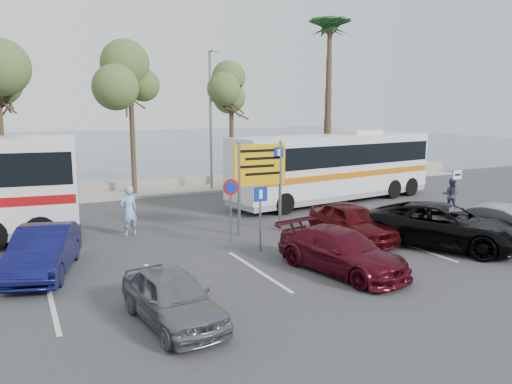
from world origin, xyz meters
name	(u,v)px	position (x,y,z in m)	size (l,w,h in m)	color
ground	(276,257)	(0.00, 0.00, 0.00)	(120.00, 120.00, 0.00)	#333336
kerb_strip	(161,192)	(0.00, 14.00, 0.07)	(44.00, 2.40, 0.15)	#9A998C
seawall	(152,184)	(0.00, 16.00, 0.30)	(48.00, 0.80, 0.60)	gray
sea	(71,144)	(0.00, 60.00, 0.01)	(140.00, 140.00, 0.00)	#414F68
tree_mid	(130,75)	(-1.50, 14.00, 6.65)	(3.20, 3.20, 8.00)	#382619
tree_right	(231,87)	(4.50, 14.00, 6.17)	(3.20, 3.20, 7.40)	#382619
palm_tree	(330,31)	(11.50, 14.00, 9.87)	(4.80, 4.80, 11.20)	#382619
street_lamp_right	(211,113)	(3.00, 13.52, 4.60)	(0.45, 1.15, 8.01)	slate
direction_sign	(260,172)	(1.00, 3.20, 2.43)	(2.20, 0.12, 3.60)	slate
sign_no_stop	(231,200)	(-0.60, 2.38, 1.58)	(0.60, 0.08, 2.35)	slate
sign_parking	(260,210)	(-0.20, 0.79, 1.47)	(0.50, 0.07, 2.25)	slate
sign_taxi	(456,188)	(9.80, 1.49, 1.42)	(0.50, 0.07, 2.20)	slate
lane_markings	(259,270)	(-1.14, -1.00, 0.00)	(12.02, 4.20, 0.01)	silver
coach_bus_right	(334,169)	(7.50, 7.50, 1.73)	(12.24, 4.30, 3.74)	silver
car_silver_a	(172,297)	(-4.60, -3.50, 0.61)	(1.45, 3.59, 1.22)	slate
car_blue	(43,251)	(-7.00, 1.50, 0.70)	(1.49, 4.28, 1.41)	#0E1045
car_maroon	(341,251)	(1.00, -2.21, 0.64)	(1.80, 4.42, 1.28)	#4E0D18
car_red	(352,222)	(3.50, 0.60, 0.70)	(1.65, 4.11, 1.40)	#470A0E
suv_black	(443,225)	(5.90, -1.48, 0.76)	(2.53, 5.48, 1.52)	black
car_silver_b	(507,223)	(8.78, -1.85, 0.63)	(1.34, 3.85, 1.27)	gray
pedestrian_near	(129,211)	(-3.74, 5.00, 0.97)	(0.71, 0.47, 1.95)	#8BA7CA
pedestrian_far	(451,195)	(11.00, 2.85, 0.80)	(0.78, 0.61, 1.60)	#2E3045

